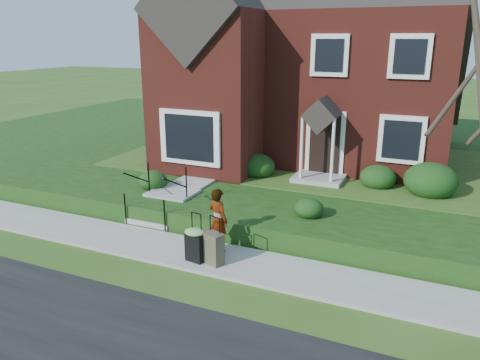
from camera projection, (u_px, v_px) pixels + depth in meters
The scene contains 10 objects.
ground at pixel (211, 259), 11.32m from camera, with size 120.00×120.00×0.00m, color #2D5119.
sidewalk at pixel (211, 257), 11.31m from camera, with size 60.00×1.60×0.08m, color #9E9B93.
terrace at pixel (420, 160), 19.19m from camera, with size 44.00×20.00×0.60m, color #183A0F.
walkway at pixel (213, 171), 16.48m from camera, with size 1.20×6.00×0.06m, color #9E9B93.
main_house at pixel (317, 34), 18.26m from camera, with size 10.40×10.20×9.40m.
front_steps at pixel (164, 203), 13.77m from camera, with size 1.40×2.02×1.50m.
foundation_shrubs at pixel (307, 170), 15.01m from camera, with size 10.29×4.36×1.10m.
woman at pixel (218, 220), 11.38m from camera, with size 0.58×0.38×1.60m, color #999999.
suitcase_black at pixel (195, 243), 10.92m from camera, with size 0.55×0.48×1.19m.
suitcase_olive at pixel (213, 248), 10.84m from camera, with size 0.60×0.45×1.14m.
Camera 1 is at (4.82, -9.09, 5.14)m, focal length 35.00 mm.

